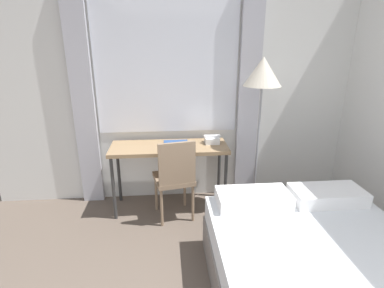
# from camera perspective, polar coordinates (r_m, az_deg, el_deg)

# --- Properties ---
(wall_back_with_window) EXTENTS (4.73, 0.13, 2.70)m
(wall_back_with_window) POSITION_cam_1_polar(r_m,az_deg,el_deg) (3.51, -0.55, 10.62)
(wall_back_with_window) COLOR silver
(wall_back_with_window) RESTS_ON ground_plane
(desk) EXTENTS (1.30, 0.48, 0.77)m
(desk) POSITION_cam_1_polar(r_m,az_deg,el_deg) (3.36, -4.36, -1.46)
(desk) COLOR #937551
(desk) RESTS_ON ground_plane
(desk_chair) EXTENTS (0.47, 0.47, 0.92)m
(desk_chair) POSITION_cam_1_polar(r_m,az_deg,el_deg) (3.18, -3.29, -5.92)
(desk_chair) COLOR #8C7259
(desk_chair) RESTS_ON ground_plane
(standing_lamp) EXTENTS (0.39, 0.39, 1.72)m
(standing_lamp) POSITION_cam_1_polar(r_m,az_deg,el_deg) (3.18, 13.24, 11.85)
(standing_lamp) COLOR #4C4C51
(standing_lamp) RESTS_ON ground_plane
(telephone) EXTENTS (0.18, 0.15, 0.09)m
(telephone) POSITION_cam_1_polar(r_m,az_deg,el_deg) (3.41, 3.82, 0.82)
(telephone) COLOR white
(telephone) RESTS_ON desk
(book) EXTENTS (0.27, 0.21, 0.02)m
(book) POSITION_cam_1_polar(r_m,az_deg,el_deg) (3.36, -3.08, 0.08)
(book) COLOR navy
(book) RESTS_ON desk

